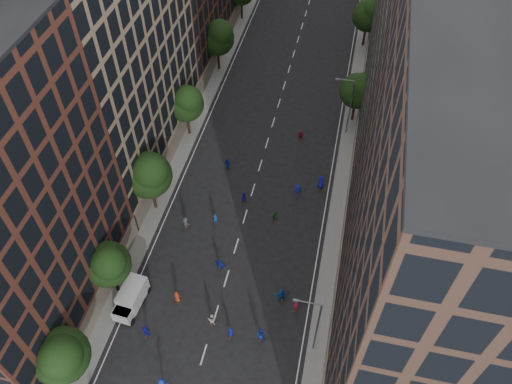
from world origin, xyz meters
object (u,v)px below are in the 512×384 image
cargo_van (131,298)px  skater_1 (231,332)px  streetlamp_near (315,325)px  streetlamp_far (349,104)px  skater_2 (261,334)px

cargo_van → skater_1: (11.17, -1.26, -0.45)m
streetlamp_near → streetlamp_far: bearing=90.0°
cargo_van → skater_2: (14.21, -0.84, -0.38)m
skater_1 → streetlamp_near: bearing=-170.7°
streetlamp_near → cargo_van: 19.74m
streetlamp_far → skater_1: size_ratio=5.13×
streetlamp_far → skater_2: (-5.14, -33.11, -4.21)m
skater_1 → skater_2: 3.08m
streetlamp_far → skater_1: 34.78m
streetlamp_far → skater_2: 33.77m
streetlamp_near → streetlamp_far: same height
skater_2 → cargo_van: bearing=8.4°
streetlamp_near → streetlamp_far: size_ratio=1.00×
streetlamp_near → cargo_van: streetlamp_near is taller
cargo_van → streetlamp_near: bearing=2.8°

